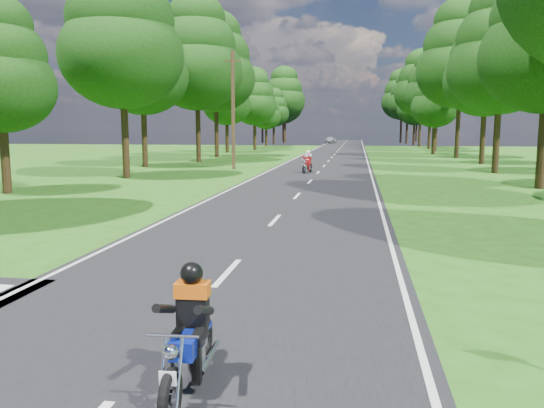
# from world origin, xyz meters

# --- Properties ---
(ground) EXTENTS (160.00, 160.00, 0.00)m
(ground) POSITION_xyz_m (0.00, 0.00, 0.00)
(ground) COLOR #264E11
(ground) RESTS_ON ground
(main_road) EXTENTS (7.00, 140.00, 0.02)m
(main_road) POSITION_xyz_m (0.00, 50.00, 0.01)
(main_road) COLOR black
(main_road) RESTS_ON ground
(road_markings) EXTENTS (7.40, 140.00, 0.01)m
(road_markings) POSITION_xyz_m (-0.14, 48.13, 0.02)
(road_markings) COLOR silver
(road_markings) RESTS_ON main_road
(treeline) EXTENTS (40.00, 115.35, 14.78)m
(treeline) POSITION_xyz_m (1.43, 60.06, 8.25)
(treeline) COLOR black
(treeline) RESTS_ON ground
(telegraph_pole) EXTENTS (1.20, 0.26, 8.00)m
(telegraph_pole) POSITION_xyz_m (-6.00, 28.00, 4.07)
(telegraph_pole) COLOR #382616
(telegraph_pole) RESTS_ON ground
(rider_near_blue) EXTENTS (0.64, 1.67, 1.37)m
(rider_near_blue) POSITION_xyz_m (0.73, -2.63, 0.70)
(rider_near_blue) COLOR #0D1F99
(rider_near_blue) RESTS_ON main_road
(rider_far_red) EXTENTS (0.88, 1.77, 1.41)m
(rider_far_red) POSITION_xyz_m (-0.67, 25.67, 0.73)
(rider_far_red) COLOR #A20C13
(rider_far_red) RESTS_ON main_road
(distant_car) EXTENTS (2.42, 4.07, 1.30)m
(distant_car) POSITION_xyz_m (-2.60, 93.09, 0.67)
(distant_car) COLOR #B8BBC0
(distant_car) RESTS_ON main_road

